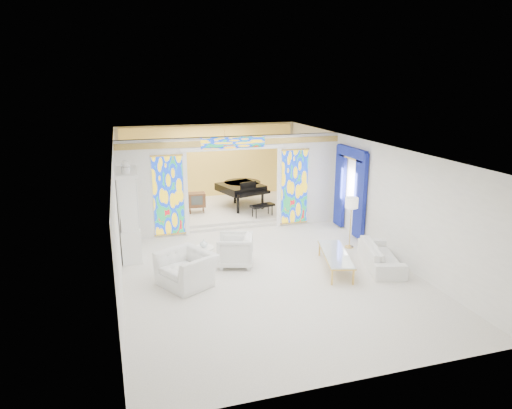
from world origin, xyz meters
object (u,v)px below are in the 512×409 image
object	(u,v)px
armchair_right	(235,250)
tv_console	(196,200)
armchair_left	(186,269)
coffee_table	(335,254)
china_cabinet	(129,215)
sofa	(381,255)
grand_piano	(242,187)

from	to	relation	value
armchair_right	tv_console	world-z (taller)	tv_console
armchair_left	tv_console	bearing A→B (deg)	138.65
armchair_right	coffee_table	distance (m)	2.58
china_cabinet	sofa	xyz separation A→B (m)	(6.17, -2.58, -0.88)
armchair_left	armchair_right	size ratio (longest dim) A/B	1.33
armchair_right	tv_console	distance (m)	4.51
armchair_left	sofa	bearing A→B (deg)	56.83
grand_piano	tv_console	world-z (taller)	grand_piano
sofa	grand_piano	xyz separation A→B (m)	(-2.11, 6.02, 0.58)
coffee_table	grand_piano	size ratio (longest dim) A/B	0.72
china_cabinet	sofa	distance (m)	6.74
armchair_right	grand_piano	size ratio (longest dim) A/B	0.32
sofa	armchair_left	bearing A→B (deg)	102.95
grand_piano	sofa	bearing A→B (deg)	-87.64
china_cabinet	armchair_left	distance (m)	2.66
china_cabinet	grand_piano	xyz separation A→B (m)	(4.06, 3.44, -0.29)
china_cabinet	tv_console	xyz separation A→B (m)	(2.30, 3.05, -0.53)
armchair_left	tv_console	world-z (taller)	tv_console
china_cabinet	armchair_right	distance (m)	3.03
china_cabinet	sofa	world-z (taller)	china_cabinet
armchair_right	grand_piano	bearing A→B (deg)	-179.20
armchair_left	armchair_right	bearing A→B (deg)	90.98
armchair_left	sofa	world-z (taller)	armchair_left
armchair_left	tv_console	distance (m)	5.42
sofa	coffee_table	bearing A→B (deg)	100.12
armchair_left	coffee_table	xyz separation A→B (m)	(3.75, -0.19, 0.01)
sofa	grand_piano	bearing A→B (deg)	36.00
grand_piano	tv_console	size ratio (longest dim) A/B	4.06
armchair_left	sofa	xyz separation A→B (m)	(4.99, -0.33, -0.10)
sofa	grand_piano	distance (m)	6.41
sofa	tv_console	size ratio (longest dim) A/B	2.85
sofa	coffee_table	xyz separation A→B (m)	(-1.23, 0.14, 0.11)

